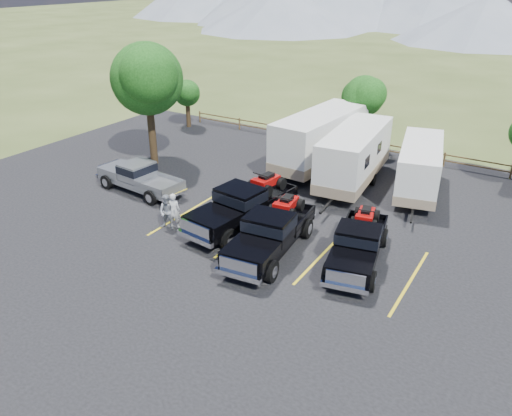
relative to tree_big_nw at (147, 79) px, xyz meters
The scene contains 16 objects.
ground 16.44m from the tree_big_nw, 35.73° to the right, with size 320.00×320.00×0.00m, color #3A4A1F.
asphalt_lot 14.99m from the tree_big_nw, 25.65° to the right, with size 44.00×34.00×0.04m, color black.
stall_lines 14.61m from the tree_big_nw, 21.83° to the right, with size 12.12×5.50×0.01m.
tree_big_nw is the anchor object (origin of this frame).
tree_north 14.61m from the tree_big_nw, 43.53° to the left, with size 3.46×3.24×5.25m.
tree_nw_small 9.15m from the tree_big_nw, 113.52° to the left, with size 2.59×2.43×3.85m.
rail_fence 18.06m from the tree_big_nw, 33.08° to the left, with size 36.12×0.12×1.00m.
rig_left 11.63m from the tree_big_nw, 23.32° to the right, with size 3.07×7.04×2.28m.
rig_center 14.46m from the tree_big_nw, 25.44° to the right, with size 2.81×6.66×2.16m.
rig_right 17.36m from the tree_big_nw, 16.21° to the right, with size 3.04×6.21×1.99m.
trailer_left 11.51m from the tree_big_nw, 27.79° to the left, with size 3.28×10.31×3.57m.
trailer_center 13.59m from the tree_big_nw, 15.89° to the left, with size 3.18×9.65×3.34m.
trailer_right 17.22m from the tree_big_nw, 14.69° to the left, with size 3.55×8.39×2.91m.
pickup_silver 6.63m from the tree_big_nw, 57.39° to the right, with size 5.95×2.45×1.74m.
person_a 10.62m from the tree_big_nw, 41.89° to the right, with size 0.67×0.44×1.83m, color silver.
person_b 10.67m from the tree_big_nw, 43.75° to the right, with size 0.87×0.68×1.79m, color gray.
Camera 1 is at (9.64, -14.05, 11.67)m, focal length 35.00 mm.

